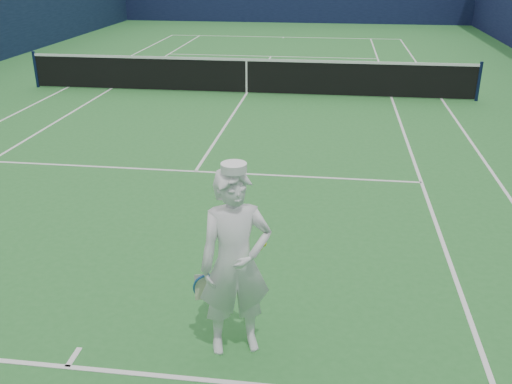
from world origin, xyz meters
The scene contains 5 objects.
ground centered at (0.00, 0.00, 0.00)m, with size 80.00×80.00×0.00m, color #2C7431.
court_markings centered at (0.00, 0.00, 0.00)m, with size 11.03×23.83×0.01m.
windscreen_fence centered at (0.00, 0.00, 2.00)m, with size 20.12×36.12×4.00m.
tennis_net centered at (0.00, 0.00, 0.55)m, with size 12.88×0.09×1.07m.
tennis_player centered at (1.61, -11.33, 0.99)m, with size 0.90×0.68×2.03m.
Camera 1 is at (2.46, -16.10, 3.79)m, focal length 40.00 mm.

